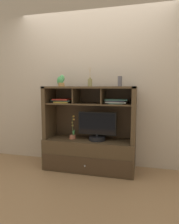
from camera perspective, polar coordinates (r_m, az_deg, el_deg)
The scene contains 10 objects.
floor_plane at distance 3.34m, azimuth 0.00°, elevation -15.68°, with size 6.00×6.00×0.02m, color #926D48.
back_wall at distance 3.36m, azimuth 1.24°, elevation 9.08°, with size 6.00×0.02×2.80m, color #B7A48E.
media_console at distance 3.21m, azimuth 0.04°, elevation -8.89°, with size 1.39×0.54×1.29m.
tv_monitor at distance 3.08m, azimuth 2.14°, elevation -4.72°, with size 0.58×0.26×0.43m.
potted_orchid at distance 3.22m, azimuth -4.74°, elevation -6.26°, with size 0.11×0.11×0.37m.
magazine_stack_left at distance 3.25m, azimuth -7.35°, elevation 3.22°, with size 0.35×0.31×0.06m.
magazine_stack_centre at distance 3.02m, azimuth 7.54°, elevation 3.00°, with size 0.33×0.25×0.07m.
diffuser_bottle at distance 3.11m, azimuth 0.14°, elevation 8.31°, with size 0.07×0.07×0.29m.
potted_succulent at distance 3.23m, azimuth -8.00°, elevation 8.59°, with size 0.12×0.11×0.18m.
ceramic_vase at distance 3.01m, azimuth 8.52°, elevation 8.55°, with size 0.07×0.07×0.15m.
Camera 1 is at (0.78, -2.98, 1.28)m, focal length 32.59 mm.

